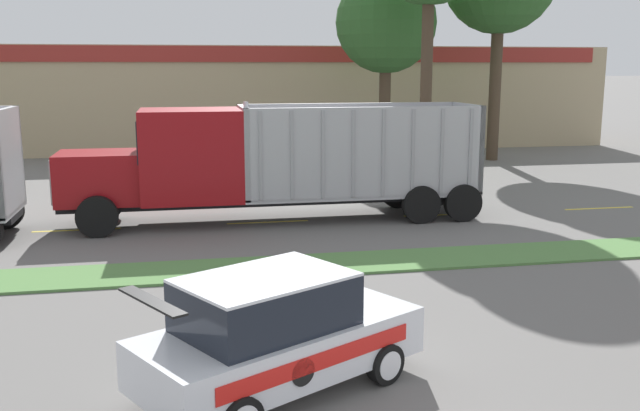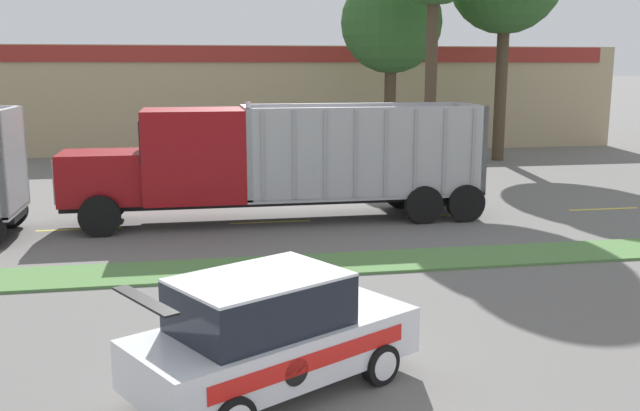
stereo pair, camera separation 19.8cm
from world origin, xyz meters
name	(u,v)px [view 2 (the right image)]	position (x,y,z in m)	size (l,w,h in m)	color
grass_verge	(315,265)	(0.00, 10.61, 0.03)	(120.00, 1.78, 0.06)	#517F42
centre_line_3	(80,229)	(-5.88, 15.50, 0.00)	(2.40, 0.14, 0.01)	yellow
centre_line_4	(270,222)	(-0.48, 15.50, 0.00)	(2.40, 0.14, 0.01)	yellow
centre_line_5	(444,215)	(4.92, 15.50, 0.00)	(2.40, 0.14, 0.01)	yellow
centre_line_6	(604,209)	(10.32, 15.50, 0.00)	(2.40, 0.14, 0.01)	yellow
dump_truck_lead	(237,165)	(-1.42, 15.70, 1.70)	(12.22, 2.66, 3.57)	black
rally_car	(270,333)	(-1.71, 4.40, 0.87)	(4.42, 3.54, 1.76)	silver
store_building_backdrop	(270,95)	(2.12, 38.40, 2.79)	(37.79, 12.10, 5.58)	tan
tree_behind_centre	(392,12)	(6.57, 27.59, 6.94)	(4.66, 4.66, 10.01)	#473828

